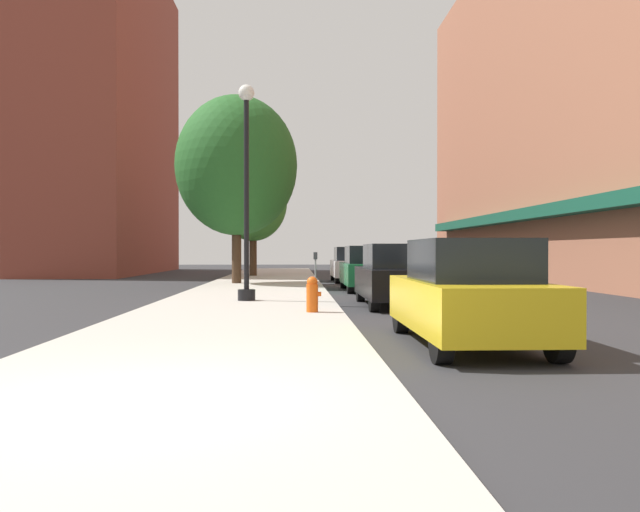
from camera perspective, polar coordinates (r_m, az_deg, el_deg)
name	(u,v)px	position (r m, az deg, el deg)	size (l,w,h in m)	color
ground_plane	(367,290)	(24.12, 4.18, -3.05)	(90.00, 90.00, 0.00)	#2D2D30
sidewalk_slab	(261,287)	(25.00, -5.24, -2.79)	(4.80, 50.00, 0.12)	#B7B2A8
building_right_brick	(604,80)	(32.00, 23.90, 14.05)	(6.80, 40.00, 18.08)	#9E6047
building_far_background	(108,117)	(45.53, -18.28, 11.66)	(6.80, 18.00, 20.71)	brown
lamppost	(246,188)	(17.78, -6.54, 6.02)	(0.48, 0.48, 5.90)	black
fire_hydrant	(312,294)	(14.29, -0.68, -3.39)	(0.33, 0.26, 0.79)	#E05614
parking_meter_near	(315,265)	(23.25, -0.41, -0.85)	(0.14, 0.09, 1.31)	slate
tree_near	(236,166)	(27.52, -7.41, 7.94)	(5.11, 5.11, 7.89)	#422D1E
tree_mid	(253,202)	(35.57, -5.95, 4.76)	(3.74, 3.74, 6.20)	#422D1E
car_yellow	(468,294)	(10.27, 13.00, -3.30)	(1.80, 4.30, 1.66)	black
car_black	(396,276)	(17.24, 6.76, -1.77)	(1.80, 4.30, 1.66)	black
car_green	(368,269)	(23.80, 4.26, -1.15)	(1.80, 4.30, 1.66)	black
car_white	(351,265)	(30.59, 2.81, -0.79)	(1.80, 4.30, 1.66)	black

